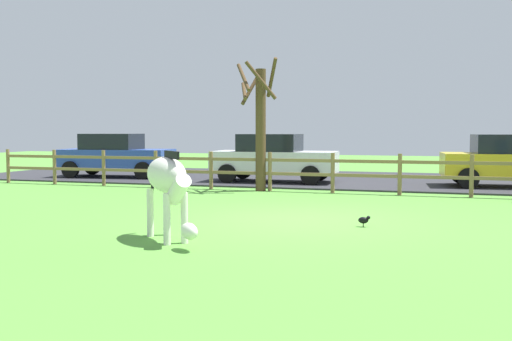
% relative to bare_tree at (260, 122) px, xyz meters
% --- Properties ---
extents(ground_plane, '(60.00, 60.00, 0.00)m').
position_rel_bare_tree_xyz_m(ground_plane, '(2.27, -4.94, -1.97)').
color(ground_plane, '#549338').
extents(parking_asphalt, '(28.00, 7.40, 0.05)m').
position_rel_bare_tree_xyz_m(parking_asphalt, '(2.27, 4.36, -1.94)').
color(parking_asphalt, '#2D2D33').
rests_on(parking_asphalt, ground_plane).
extents(paddock_fence, '(21.75, 0.11, 1.11)m').
position_rel_bare_tree_xyz_m(paddock_fence, '(2.09, 0.06, -1.33)').
color(paddock_fence, olive).
rests_on(paddock_fence, ground_plane).
extents(bare_tree, '(1.33, 1.31, 3.77)m').
position_rel_bare_tree_xyz_m(bare_tree, '(0.00, 0.00, 0.00)').
color(bare_tree, '#513A23').
rests_on(bare_tree, ground_plane).
extents(zebra, '(1.51, 1.50, 1.41)m').
position_rel_bare_tree_xyz_m(zebra, '(0.83, -7.65, -1.04)').
color(zebra, white).
rests_on(zebra, ground_plane).
extents(crow_on_grass, '(0.22, 0.10, 0.20)m').
position_rel_bare_tree_xyz_m(crow_on_grass, '(3.60, -5.43, -1.84)').
color(crow_on_grass, black).
rests_on(crow_on_grass, ground_plane).
extents(parked_car_white, '(4.03, 1.95, 1.56)m').
position_rel_bare_tree_xyz_m(parked_car_white, '(-0.27, 2.46, -1.13)').
color(parked_car_white, white).
rests_on(parked_car_white, parking_asphalt).
extents(parked_car_yellow, '(4.14, 2.18, 1.56)m').
position_rel_bare_tree_xyz_m(parked_car_yellow, '(6.94, 2.85, -1.13)').
color(parked_car_yellow, yellow).
rests_on(parked_car_yellow, parking_asphalt).
extents(parked_car_blue, '(4.17, 2.26, 1.56)m').
position_rel_bare_tree_xyz_m(parked_car_blue, '(-6.30, 2.73, -1.13)').
color(parked_car_blue, '#2D4CAD').
rests_on(parked_car_blue, parking_asphalt).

